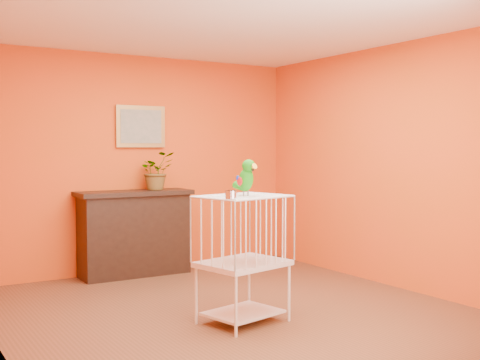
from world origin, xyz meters
TOP-DOWN VIEW (x-y plane):
  - ground at (0.00, 0.00)m, footprint 4.50×4.50m
  - room_shell at (0.00, 0.00)m, footprint 4.50×4.50m
  - console_cabinet at (-0.17, 2.02)m, footprint 1.34×0.48m
  - potted_plant at (0.11, 2.05)m, footprint 0.45×0.49m
  - framed_picture at (0.00, 2.22)m, footprint 0.62×0.04m
  - birdcage at (-0.10, -0.28)m, footprint 0.80×0.68m
  - feed_cup at (-0.36, -0.52)m, footprint 0.09×0.09m
  - parrot at (-0.08, -0.30)m, footprint 0.16×0.28m

SIDE VIEW (x-z plane):
  - ground at x=0.00m, z-range 0.00..0.00m
  - console_cabinet at x=-0.17m, z-range 0.00..1.00m
  - birdcage at x=-0.10m, z-range 0.02..1.11m
  - feed_cup at x=-0.36m, z-range 1.09..1.16m
  - potted_plant at x=0.11m, z-range 0.99..1.35m
  - parrot at x=-0.08m, z-range 1.09..1.40m
  - room_shell at x=0.00m, z-range -0.67..3.83m
  - framed_picture at x=0.00m, z-range 1.50..2.00m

